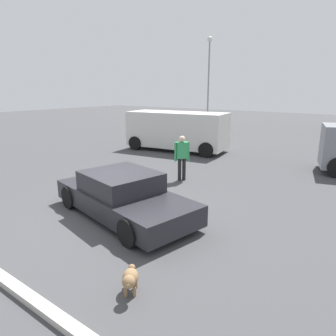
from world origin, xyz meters
TOP-DOWN VIEW (x-y plane):
  - ground_plane at (0.00, 0.00)m, footprint 80.00×80.00m
  - sedan_foreground at (0.29, 0.17)m, footprint 4.62×2.67m
  - dog at (2.70, -2.14)m, footprint 0.46×0.53m
  - van_white at (-3.65, 8.39)m, footprint 5.61×2.84m
  - pedestrian at (-0.25, 3.79)m, footprint 0.44×0.46m
  - light_post_mid at (-8.22, 19.99)m, footprint 0.44×0.44m

SIDE VIEW (x-z plane):
  - ground_plane at x=0.00m, z-range 0.00..0.00m
  - dog at x=2.70m, z-range 0.06..0.52m
  - sedan_foreground at x=0.29m, z-range -0.04..1.14m
  - pedestrian at x=-0.25m, z-range 0.16..1.83m
  - van_white at x=-3.65m, z-range 0.09..2.18m
  - light_post_mid at x=-8.22m, z-range 1.24..8.97m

